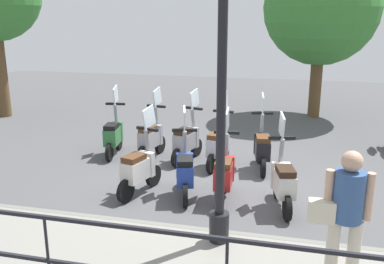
{
  "coord_description": "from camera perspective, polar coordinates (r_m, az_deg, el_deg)",
  "views": [
    {
      "loc": [
        -7.49,
        -1.38,
        3.07
      ],
      "look_at": [
        0.2,
        0.5,
        0.9
      ],
      "focal_mm": 40.0,
      "sensor_mm": 36.0,
      "label": 1
    }
  ],
  "objects": [
    {
      "name": "lamp_post_near",
      "position": [
        5.26,
        3.95,
        4.65
      ],
      "size": [
        0.26,
        0.9,
        4.39
      ],
      "color": "black",
      "rests_on": "promenade_walkway"
    },
    {
      "name": "tree_distant",
      "position": [
        13.61,
        16.88,
        15.58
      ],
      "size": [
        3.4,
        3.4,
        4.99
      ],
      "color": "brown",
      "rests_on": "ground_plane"
    },
    {
      "name": "ground_plane",
      "position": [
        8.21,
        3.08,
        -6.65
      ],
      "size": [
        28.0,
        28.0,
        0.0
      ],
      "primitive_type": "plane",
      "color": "#4C4C4F"
    },
    {
      "name": "scooter_far_0",
      "position": [
        8.77,
        9.32,
        -2.03
      ],
      "size": [
        1.23,
        0.47,
        1.54
      ],
      "rotation": [
        0.0,
        0.0,
        0.16
      ],
      "color": "black",
      "rests_on": "ground_plane"
    },
    {
      "name": "scooter_far_3",
      "position": [
        9.39,
        -5.47,
        -0.74
      ],
      "size": [
        1.23,
        0.46,
        1.54
      ],
      "rotation": [
        0.0,
        0.0,
        -0.15
      ],
      "color": "black",
      "rests_on": "ground_plane"
    },
    {
      "name": "scooter_near_3",
      "position": [
        7.56,
        -7.04,
        -4.8
      ],
      "size": [
        1.21,
        0.53,
        1.54
      ],
      "rotation": [
        0.0,
        0.0,
        -0.27
      ],
      "color": "black",
      "rests_on": "ground_plane"
    },
    {
      "name": "scooter_near_1",
      "position": [
        7.28,
        4.31,
        -5.53
      ],
      "size": [
        1.23,
        0.44,
        1.54
      ],
      "rotation": [
        0.0,
        0.0,
        0.05
      ],
      "color": "black",
      "rests_on": "ground_plane"
    },
    {
      "name": "pedestrian_with_bag",
      "position": [
        4.86,
        19.72,
        -9.85
      ],
      "size": [
        0.32,
        0.65,
        1.59
      ],
      "rotation": [
        0.0,
        0.0,
        0.01
      ],
      "color": "beige",
      "rests_on": "promenade_walkway"
    },
    {
      "name": "fence_railing",
      "position": [
        4.17,
        -7.99,
        -16.05
      ],
      "size": [
        0.04,
        16.03,
        1.07
      ],
      "color": "black",
      "rests_on": "promenade_walkway"
    },
    {
      "name": "scooter_far_4",
      "position": [
        9.73,
        -10.42,
        -0.35
      ],
      "size": [
        1.23,
        0.46,
        1.54
      ],
      "rotation": [
        0.0,
        0.0,
        0.16
      ],
      "color": "black",
      "rests_on": "ground_plane"
    },
    {
      "name": "scooter_far_1",
      "position": [
        8.85,
        3.53,
        -1.69
      ],
      "size": [
        1.23,
        0.47,
        1.54
      ],
      "rotation": [
        0.0,
        0.0,
        -0.16
      ],
      "color": "black",
      "rests_on": "ground_plane"
    },
    {
      "name": "scooter_near_2",
      "position": [
        7.39,
        -0.95,
        -5.16
      ],
      "size": [
        1.21,
        0.53,
        1.54
      ],
      "rotation": [
        0.0,
        0.0,
        0.27
      ],
      "color": "black",
      "rests_on": "ground_plane"
    },
    {
      "name": "scooter_far_2",
      "position": [
        9.16,
        -0.68,
        -1.08
      ],
      "size": [
        1.21,
        0.53,
        1.54
      ],
      "rotation": [
        0.0,
        0.0,
        -0.27
      ],
      "color": "black",
      "rests_on": "ground_plane"
    },
    {
      "name": "scooter_near_0",
      "position": [
        7.09,
        12.05,
        -6.42
      ],
      "size": [
        1.22,
        0.51,
        1.54
      ],
      "rotation": [
        0.0,
        0.0,
        0.23
      ],
      "color": "black",
      "rests_on": "ground_plane"
    }
  ]
}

